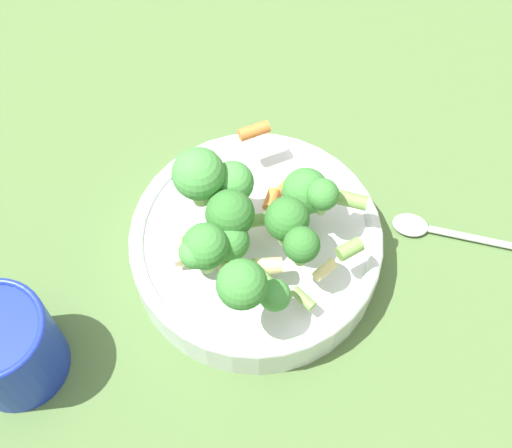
# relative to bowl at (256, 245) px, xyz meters

# --- Properties ---
(ground_plane) EXTENTS (3.00, 3.00, 0.00)m
(ground_plane) POSITION_rel_bowl_xyz_m (0.00, 0.00, -0.03)
(ground_plane) COLOR #4C6B38
(bowl) EXTENTS (0.24, 0.24, 0.05)m
(bowl) POSITION_rel_bowl_xyz_m (0.00, 0.00, 0.00)
(bowl) COLOR silver
(bowl) RESTS_ON ground_plane
(pasta_salad) EXTENTS (0.17, 0.19, 0.10)m
(pasta_salad) POSITION_rel_bowl_xyz_m (-0.00, 0.02, 0.08)
(pasta_salad) COLOR #8CB766
(pasta_salad) RESTS_ON bowl
(cup) EXTENTS (0.09, 0.09, 0.09)m
(cup) POSITION_rel_bowl_xyz_m (0.12, 0.21, 0.02)
(cup) COLOR #192DAD
(cup) RESTS_ON ground_plane
(spoon) EXTENTS (0.15, 0.07, 0.01)m
(spoon) POSITION_rel_bowl_xyz_m (-0.14, -0.12, -0.02)
(spoon) COLOR silver
(spoon) RESTS_ON ground_plane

